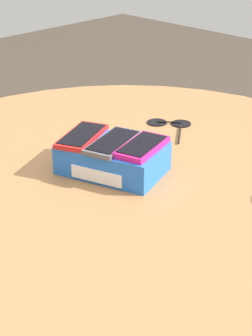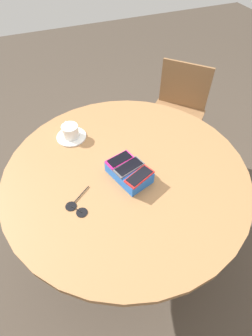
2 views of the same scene
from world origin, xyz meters
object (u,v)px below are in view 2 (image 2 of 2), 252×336
phone_gray (128,167)px  phone_red (139,176)px  round_table (126,184)px  chair_near_window (176,116)px  saucer (71,137)px  coffee_cup (70,131)px  phone_box (129,172)px  sunglasses (77,208)px  phone_magenta (120,160)px

phone_gray → phone_red: bearing=-159.8°
round_table → chair_near_window: bearing=-45.9°
phone_red → phone_gray: size_ratio=0.99×
phone_red → chair_near_window: (0.78, -0.67, -0.41)m
saucer → coffee_cup: coffee_cup is taller
phone_box → phone_gray: phone_gray is taller
phone_gray → coffee_cup: (0.37, 0.18, -0.02)m
phone_box → coffee_cup: (0.37, 0.18, 0.01)m
sunglasses → round_table: bearing=-66.5°
sunglasses → phone_magenta: bearing=-60.8°
round_table → coffee_cup: 0.40m
round_table → phone_magenta: bearing=48.3°
sunglasses → saucer: bearing=-10.9°
round_table → sunglasses: sunglasses is taller
phone_box → sunglasses: bearing=106.5°
round_table → phone_gray: size_ratio=7.82×
phone_box → chair_near_window: phone_box is taller
phone_box → phone_red: 0.08m
round_table → sunglasses: 0.31m
saucer → phone_red: bearing=-154.7°
coffee_cup → sunglasses: coffee_cup is taller
sunglasses → coffee_cup: bearing=-10.8°
phone_box → phone_magenta: bearing=22.1°
phone_box → phone_red: size_ratio=1.56×
phone_magenta → chair_near_window: size_ratio=0.17×
chair_near_window → phone_magenta: bearing=132.3°
phone_red → phone_magenta: 0.13m
round_table → phone_gray: bearing=175.1°
saucer → chair_near_window: 1.01m
phone_gray → phone_magenta: bearing=19.5°
phone_gray → chair_near_window: size_ratio=0.18×
phone_box → phone_magenta: phone_magenta is taller
round_table → chair_near_window: chair_near_window is taller
phone_gray → chair_near_window: 1.08m
saucer → chair_near_window: size_ratio=0.19×
round_table → phone_box: phone_box is taller
round_table → coffee_cup: (0.33, 0.18, 0.14)m
saucer → chair_near_window: chair_near_window is taller
phone_red → sunglasses: phone_red is taller
round_table → coffee_cup: coffee_cup is taller
round_table → sunglasses: size_ratio=7.94×
sunglasses → chair_near_window: (0.79, -0.96, -0.35)m
coffee_cup → phone_gray: bearing=-153.9°
saucer → sunglasses: bearing=169.1°
coffee_cup → sunglasses: (-0.45, 0.09, -0.04)m
phone_red → saucer: phone_red is taller
round_table → phone_box: size_ratio=5.10×
round_table → phone_red: bearing=-168.1°
round_table → phone_box: (-0.04, -0.00, 0.13)m
phone_gray → sunglasses: (-0.08, 0.26, -0.06)m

